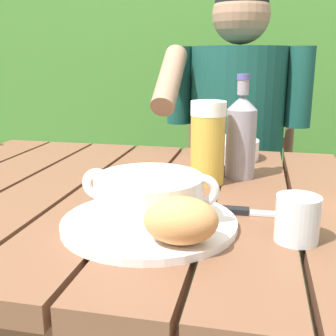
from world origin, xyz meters
The scene contains 12 objects.
dining_table centered at (0.00, 0.00, 0.64)m, with size 1.26×0.84×0.73m.
hedge_backdrop centered at (0.12, 1.74, 0.99)m, with size 2.90×0.82×2.44m.
chair_near_diner centered at (0.07, 0.86, 0.48)m, with size 0.44×0.46×0.99m.
person_eating centered at (0.07, 0.66, 0.72)m, with size 0.48×0.47×1.23m.
serving_plate centered at (-0.02, -0.18, 0.74)m, with size 0.28×0.28×0.01m.
soup_bowl centered at (-0.02, -0.18, 0.78)m, with size 0.22×0.17×0.08m.
bread_roll centered at (0.05, -0.25, 0.78)m, with size 0.11×0.09×0.07m.
beer_glass centered at (0.04, 0.08, 0.82)m, with size 0.07×0.07×0.17m.
beer_bottle centered at (0.11, 0.14, 0.83)m, with size 0.07×0.07×0.22m.
water_glass_small centered at (0.21, -0.19, 0.77)m, with size 0.06×0.06×0.07m.
table_knife centered at (0.13, -0.09, 0.74)m, with size 0.16×0.02×0.01m.
diner_bowl centered at (0.07, 0.31, 0.76)m, with size 0.16×0.16×0.05m.
Camera 1 is at (0.14, -0.79, 0.99)m, focal length 45.49 mm.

